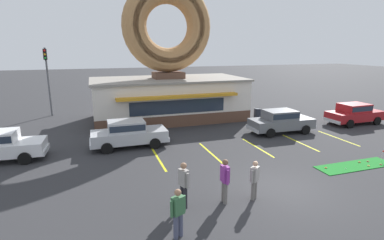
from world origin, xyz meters
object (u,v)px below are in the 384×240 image
object	(u,v)px
pedestrian_hooded_kid	(225,179)
pedestrian_leather_jacket_man	(178,211)
car_grey	(281,120)
trash_bin	(257,114)
car_red	(354,113)
car_silver	(128,133)
putting_flag_pin	(383,153)
pedestrian_blue_sweater_man	(255,178)
golf_ball	(346,168)
traffic_light_pole	(47,73)
pedestrian_clipboard_woman	(184,183)

from	to	relation	value
pedestrian_hooded_kid	pedestrian_leather_jacket_man	world-z (taller)	pedestrian_hooded_kid
car_grey	trash_bin	size ratio (longest dim) A/B	4.71
car_red	trash_bin	world-z (taller)	car_red
car_silver	car_grey	distance (m)	10.42
putting_flag_pin	car_grey	world-z (taller)	car_grey
pedestrian_blue_sweater_man	car_silver	bearing A→B (deg)	115.79
pedestrian_blue_sweater_man	trash_bin	xyz separation A→B (m)	(6.93, 11.59, -0.37)
car_red	car_silver	world-z (taller)	same
pedestrian_blue_sweater_man	trash_bin	bearing A→B (deg)	59.13
golf_ball	pedestrian_leather_jacket_man	distance (m)	9.62
pedestrian_hooded_kid	car_grey	bearing A→B (deg)	44.73
trash_bin	golf_ball	bearing A→B (deg)	-96.42
car_grey	pedestrian_blue_sweater_man	bearing A→B (deg)	-130.00
car_grey	traffic_light_pole	xyz separation A→B (m)	(-15.79, 10.86, 2.84)
putting_flag_pin	pedestrian_hooded_kid	distance (m)	9.77
golf_ball	pedestrian_blue_sweater_man	xyz separation A→B (m)	(-5.76, -1.17, 0.82)
car_red	pedestrian_blue_sweater_man	bearing A→B (deg)	-148.83
putting_flag_pin	pedestrian_hooded_kid	world-z (taller)	pedestrian_hooded_kid
car_grey	pedestrian_leather_jacket_man	bearing A→B (deg)	-137.43
pedestrian_leather_jacket_man	trash_bin	xyz separation A→B (m)	(10.41, 13.00, -0.40)
pedestrian_hooded_kid	pedestrian_clipboard_woman	bearing A→B (deg)	173.68
car_grey	pedestrian_hooded_kid	world-z (taller)	pedestrian_hooded_kid
pedestrian_blue_sweater_man	traffic_light_pole	distance (m)	21.02
golf_ball	pedestrian_leather_jacket_man	xyz separation A→B (m)	(-9.23, -2.58, 0.85)
pedestrian_clipboard_woman	golf_ball	bearing A→B (deg)	5.88
car_red	traffic_light_pole	world-z (taller)	traffic_light_pole
putting_flag_pin	pedestrian_leather_jacket_man	world-z (taller)	pedestrian_leather_jacket_man
car_red	pedestrian_clipboard_woman	world-z (taller)	pedestrian_clipboard_woman
putting_flag_pin	golf_ball	bearing A→B (deg)	-173.59
car_silver	pedestrian_leather_jacket_man	world-z (taller)	pedestrian_leather_jacket_man
golf_ball	pedestrian_blue_sweater_man	world-z (taller)	pedestrian_blue_sweater_man
golf_ball	car_grey	bearing A→B (deg)	83.29
pedestrian_hooded_kid	pedestrian_clipboard_woman	distance (m)	1.58
car_grey	pedestrian_clipboard_woman	size ratio (longest dim) A/B	2.61
pedestrian_blue_sweater_man	trash_bin	size ratio (longest dim) A/B	1.62
pedestrian_blue_sweater_man	pedestrian_hooded_kid	distance (m)	1.22
trash_bin	pedestrian_leather_jacket_man	bearing A→B (deg)	-128.68
putting_flag_pin	car_red	size ratio (longest dim) A/B	0.12
pedestrian_hooded_kid	pedestrian_leather_jacket_man	xyz separation A→B (m)	(-2.27, -1.53, -0.08)
golf_ball	putting_flag_pin	distance (m)	2.74
car_red	pedestrian_clipboard_woman	bearing A→B (deg)	-154.21
car_red	pedestrian_leather_jacket_man	bearing A→B (deg)	-150.59
pedestrian_leather_jacket_man	car_red	bearing A→B (deg)	29.41
golf_ball	car_red	size ratio (longest dim) A/B	0.01
car_grey	putting_flag_pin	bearing A→B (deg)	-73.13
pedestrian_hooded_kid	traffic_light_pole	bearing A→B (deg)	113.46
golf_ball	pedestrian_leather_jacket_man	size ratio (longest dim) A/B	0.03
pedestrian_clipboard_woman	traffic_light_pole	distance (m)	19.66
car_red	car_grey	bearing A→B (deg)	-177.31
putting_flag_pin	car_red	bearing A→B (deg)	53.24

